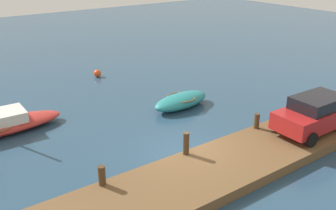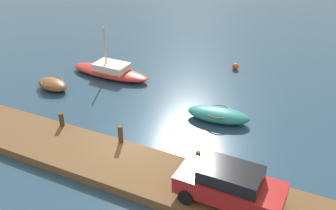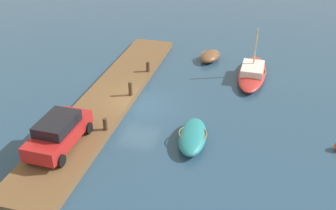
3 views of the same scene
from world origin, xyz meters
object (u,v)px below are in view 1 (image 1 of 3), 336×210
(mooring_post_west, at_px, (102,176))
(mooring_post_mid_west, at_px, (186,143))
(rowboat_teal, at_px, (181,101))
(marker_buoy, at_px, (97,73))
(mooring_post_mid_east, at_px, (257,121))
(parked_car, at_px, (317,113))

(mooring_post_west, xyz_separation_m, mooring_post_mid_west, (3.76, 0.00, 0.10))
(rowboat_teal, height_order, marker_buoy, rowboat_teal)
(rowboat_teal, height_order, mooring_post_mid_east, mooring_post_mid_east)
(mooring_post_mid_west, xyz_separation_m, marker_buoy, (2.21, 12.61, -0.65))
(mooring_post_mid_west, xyz_separation_m, parked_car, (6.19, -1.70, 0.38))
(parked_car, bearing_deg, marker_buoy, 106.76)
(mooring_post_mid_west, relative_size, marker_buoy, 1.92)
(mooring_post_mid_west, bearing_deg, parked_car, -15.38)
(mooring_post_west, bearing_deg, mooring_post_mid_west, 0.00)
(mooring_post_mid_east, xyz_separation_m, marker_buoy, (-1.96, 12.61, -0.54))
(marker_buoy, bearing_deg, mooring_post_mid_east, -81.16)
(rowboat_teal, distance_m, marker_buoy, 7.85)
(parked_car, bearing_deg, mooring_post_mid_east, 141.07)
(rowboat_teal, distance_m, mooring_post_west, 8.76)
(mooring_post_west, distance_m, mooring_post_mid_east, 7.94)
(marker_buoy, bearing_deg, parked_car, -74.47)
(rowboat_teal, xyz_separation_m, mooring_post_west, (-7.27, -4.87, 0.41))
(rowboat_teal, xyz_separation_m, parked_car, (2.68, -6.57, 0.89))
(mooring_post_mid_east, relative_size, marker_buoy, 1.44)
(parked_car, bearing_deg, rowboat_teal, 113.42)
(rowboat_teal, distance_m, parked_car, 7.15)
(mooring_post_west, relative_size, marker_buoy, 1.50)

